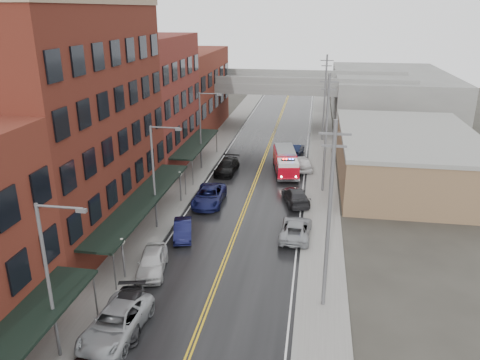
{
  "coord_description": "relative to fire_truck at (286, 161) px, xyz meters",
  "views": [
    {
      "loc": [
        6.08,
        -10.59,
        17.65
      ],
      "look_at": [
        -0.41,
        28.98,
        3.0
      ],
      "focal_mm": 35.0,
      "sensor_mm": 36.0,
      "label": 1
    }
  ],
  "objects": [
    {
      "name": "parked_car_right_2",
      "position": [
        1.75,
        1.64,
        -0.62
      ],
      "size": [
        3.19,
        5.22,
        1.66
      ],
      "primitive_type": "imported",
      "rotation": [
        0.0,
        0.0,
        3.41
      ],
      "color": "silver",
      "rests_on": "ground"
    },
    {
      "name": "parked_car_right_3",
      "position": [
        0.83,
        7.64,
        -0.75
      ],
      "size": [
        2.07,
        4.4,
        1.39
      ],
      "primitive_type": "imported",
      "rotation": [
        0.0,
        0.0,
        3.0
      ],
      "color": "black",
      "rests_on": "ground"
    },
    {
      "name": "sidewalk_left",
      "position": [
        -10.32,
        -10.16,
        -1.37
      ],
      "size": [
        3.0,
        160.0,
        0.15
      ],
      "primitive_type": "cube",
      "color": "slate",
      "rests_on": "ground"
    },
    {
      "name": "globe_lamp_2",
      "position": [
        -9.42,
        -10.16,
        0.87
      ],
      "size": [
        0.44,
        0.44,
        3.12
      ],
      "color": "#59595B",
      "rests_on": "ground"
    },
    {
      "name": "utility_pole_1",
      "position": [
        4.18,
        -5.16,
        4.86
      ],
      "size": [
        1.8,
        0.24,
        12.0
      ],
      "color": "#59595B",
      "rests_on": "ground"
    },
    {
      "name": "parked_car_left_6",
      "position": [
        -6.62,
        -10.1,
        -0.64
      ],
      "size": [
        2.86,
        5.91,
        1.62
      ],
      "primitive_type": "imported",
      "rotation": [
        0.0,
        0.0,
        0.03
      ],
      "color": "#121543",
      "rests_on": "ground"
    },
    {
      "name": "parked_car_right_0",
      "position": [
        1.98,
        -15.84,
        -0.72
      ],
      "size": [
        2.61,
        5.32,
        1.45
      ],
      "primitive_type": "imported",
      "rotation": [
        0.0,
        0.0,
        3.1
      ],
      "color": "gray",
      "rests_on": "ground"
    },
    {
      "name": "sidewalk_right",
      "position": [
        4.28,
        -10.16,
        -1.37
      ],
      "size": [
        3.0,
        160.0,
        0.15
      ],
      "primitive_type": "cube",
      "color": "slate",
      "rests_on": "ground"
    },
    {
      "name": "awning_1",
      "position": [
        -10.51,
        -17.16,
        1.54
      ],
      "size": [
        2.6,
        18.0,
        3.09
      ],
      "color": "black",
      "rests_on": "ground"
    },
    {
      "name": "brick_building_b",
      "position": [
        -16.32,
        -17.16,
        7.55
      ],
      "size": [
        9.0,
        20.0,
        18.0
      ],
      "primitive_type": "cube",
      "color": "#5B2618",
      "rests_on": "ground"
    },
    {
      "name": "parked_car_left_7",
      "position": [
        -6.62,
        -0.96,
        -0.68
      ],
      "size": [
        2.42,
        5.4,
        1.54
      ],
      "primitive_type": "imported",
      "rotation": [
        0.0,
        0.0,
        -0.05
      ],
      "color": "black",
      "rests_on": "ground"
    },
    {
      "name": "awning_2",
      "position": [
        -10.5,
        0.34,
        1.54
      ],
      "size": [
        2.6,
        13.0,
        3.09
      ],
      "color": "black",
      "rests_on": "ground"
    },
    {
      "name": "utility_pole_2",
      "position": [
        4.18,
        14.84,
        4.86
      ],
      "size": [
        1.8,
        0.24,
        12.0
      ],
      "color": "#59595B",
      "rests_on": "ground"
    },
    {
      "name": "overpass",
      "position": [
        -3.02,
        21.84,
        4.54
      ],
      "size": [
        40.0,
        10.0,
        7.5
      ],
      "color": "slate",
      "rests_on": "ground"
    },
    {
      "name": "road",
      "position": [
        -3.02,
        -10.16,
        -1.44
      ],
      "size": [
        11.0,
        160.0,
        0.02
      ],
      "primitive_type": "cube",
      "color": "black",
      "rests_on": "ground"
    },
    {
      "name": "parked_car_right_1",
      "position": [
        1.61,
        -8.66,
        -0.7
      ],
      "size": [
        3.33,
        5.52,
        1.5
      ],
      "primitive_type": "imported",
      "rotation": [
        0.0,
        0.0,
        3.4
      ],
      "color": "#242326",
      "rests_on": "ground"
    },
    {
      "name": "curb_left",
      "position": [
        -8.67,
        -10.16,
        -1.37
      ],
      "size": [
        0.3,
        160.0,
        0.15
      ],
      "primitive_type": "cube",
      "color": "gray",
      "rests_on": "ground"
    },
    {
      "name": "parked_car_left_3",
      "position": [
        -7.37,
        -28.86,
        -0.72
      ],
      "size": [
        3.04,
        5.32,
        1.45
      ],
      "primitive_type": "imported",
      "rotation": [
        0.0,
        0.0,
        0.21
      ],
      "color": "black",
      "rests_on": "ground"
    },
    {
      "name": "fire_truck",
      "position": [
        0.0,
        0.0,
        0.0
      ],
      "size": [
        3.87,
        7.6,
        2.67
      ],
      "rotation": [
        0.0,
        0.0,
        0.17
      ],
      "color": "#B60818",
      "rests_on": "ground"
    },
    {
      "name": "utility_pole_0",
      "position": [
        4.18,
        -25.16,
        4.86
      ],
      "size": [
        1.8,
        0.24,
        12.0
      ],
      "color": "#59595B",
      "rests_on": "ground"
    },
    {
      "name": "right_far_block",
      "position": [
        14.98,
        29.84,
        2.55
      ],
      "size": [
        18.0,
        30.0,
        8.0
      ],
      "primitive_type": "cube",
      "color": "slate",
      "rests_on": "ground"
    },
    {
      "name": "tan_building",
      "position": [
        12.98,
        -0.16,
        1.05
      ],
      "size": [
        14.0,
        22.0,
        5.0
      ],
      "primitive_type": "cube",
      "color": "#836146",
      "rests_on": "ground"
    },
    {
      "name": "brick_building_c",
      "position": [
        -16.32,
        0.34,
        6.05
      ],
      "size": [
        9.0,
        15.0,
        15.0
      ],
      "primitive_type": "cube",
      "color": "maroon",
      "rests_on": "ground"
    },
    {
      "name": "parked_car_left_4",
      "position": [
        -7.84,
        -22.93,
        -0.65
      ],
      "size": [
        2.75,
        4.97,
        1.6
      ],
      "primitive_type": "imported",
      "rotation": [
        0.0,
        0.0,
        0.19
      ],
      "color": "#BCBCBC",
      "rests_on": "ground"
    },
    {
      "name": "parked_car_left_2",
      "position": [
        -7.53,
        -29.96,
        -0.63
      ],
      "size": [
        3.02,
        5.99,
        1.63
      ],
      "primitive_type": "imported",
      "rotation": [
        0.0,
        0.0,
        -0.06
      ],
      "color": "#93979B",
      "rests_on": "ground"
    },
    {
      "name": "curb_right",
      "position": [
        2.63,
        -10.16,
        -1.37
      ],
      "size": [
        0.3,
        160.0,
        0.15
      ],
      "primitive_type": "cube",
      "color": "gray",
      "rests_on": "ground"
    },
    {
      "name": "brick_building_far",
      "position": [
        -16.32,
        17.84,
        4.55
      ],
      "size": [
        9.0,
        20.0,
        12.0
      ],
      "primitive_type": "cube",
      "color": "maroon",
      "rests_on": "ground"
    },
    {
      "name": "parked_car_left_5",
      "position": [
        -7.17,
        -17.36,
        -0.77
      ],
      "size": [
        2.41,
        4.31,
        1.35
      ],
      "primitive_type": "imported",
      "rotation": [
        0.0,
        0.0,
        0.26
      ],
      "color": "#0E1034",
      "rests_on": "ground"
    },
    {
      "name": "globe_lamp_1",
      "position": [
        -9.42,
        -24.16,
        0.87
      ],
      "size": [
        0.44,
        0.44,
        3.12
      ],
      "color": "#59595B",
      "rests_on": "ground"
    },
    {
      "name": "street_lamp_0",
      "position": [
        -9.56,
        -32.16,
        3.74
      ],
      "size": [
        2.64,
        0.22,
        9.0
      ],
      "color": "#59595B",
      "rests_on": "ground"
    },
    {
      "name": "street_lamp_1",
      "position": [
        -9.56,
        -16.16,
        3.74
      ],
      "size": [
        2.64,
        0.22,
        9.0
      ],
      "color": "#59595B",
      "rests_on": "ground"
    },
    {
      "name": "street_lamp_2",
      "position": [
        -9.56,
        -0.16,
        3.74
      ],
      "size": [
        2.64,
        0.22,
        9.0
      ],
      "color": "#59595B",
      "rests_on": "ground"
    }
  ]
}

